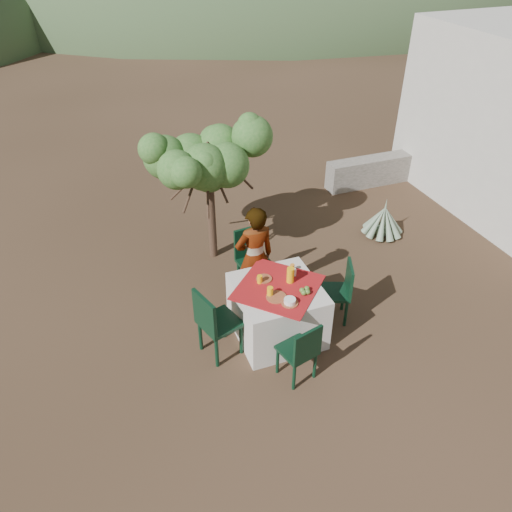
{
  "coord_description": "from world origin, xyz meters",
  "views": [
    {
      "loc": [
        -2.05,
        -4.25,
        4.55
      ],
      "look_at": [
        -0.28,
        0.51,
        0.99
      ],
      "focal_mm": 35.0,
      "sensor_mm": 36.0,
      "label": 1
    }
  ],
  "objects_px": {
    "chair_right": "(340,289)",
    "person": "(255,258)",
    "juice_pitcher": "(290,275)",
    "chair_far": "(252,257)",
    "shrub_tree": "(212,165)",
    "table": "(277,311)",
    "agave": "(383,221)",
    "chair_near": "(301,350)",
    "chair_left": "(214,322)"
  },
  "relations": [
    {
      "from": "chair_right",
      "to": "person",
      "type": "bearing_deg",
      "value": -105.04
    },
    {
      "from": "chair_right",
      "to": "juice_pitcher",
      "type": "height_order",
      "value": "juice_pitcher"
    },
    {
      "from": "chair_far",
      "to": "shrub_tree",
      "type": "bearing_deg",
      "value": 96.76
    },
    {
      "from": "shrub_tree",
      "to": "table",
      "type": "bearing_deg",
      "value": -84.3
    },
    {
      "from": "chair_right",
      "to": "juice_pitcher",
      "type": "bearing_deg",
      "value": -71.67
    },
    {
      "from": "table",
      "to": "agave",
      "type": "bearing_deg",
      "value": 31.89
    },
    {
      "from": "chair_far",
      "to": "juice_pitcher",
      "type": "xyz_separation_m",
      "value": [
        0.14,
        -0.97,
        0.34
      ]
    },
    {
      "from": "chair_near",
      "to": "juice_pitcher",
      "type": "height_order",
      "value": "juice_pitcher"
    },
    {
      "from": "juice_pitcher",
      "to": "person",
      "type": "bearing_deg",
      "value": 109.18
    },
    {
      "from": "chair_left",
      "to": "chair_right",
      "type": "distance_m",
      "value": 1.73
    },
    {
      "from": "chair_left",
      "to": "shrub_tree",
      "type": "relative_size",
      "value": 0.5
    },
    {
      "from": "table",
      "to": "chair_far",
      "type": "relative_size",
      "value": 1.37
    },
    {
      "from": "chair_far",
      "to": "chair_near",
      "type": "bearing_deg",
      "value": -98.93
    },
    {
      "from": "chair_near",
      "to": "juice_pitcher",
      "type": "xyz_separation_m",
      "value": [
        0.22,
        0.85,
        0.41
      ]
    },
    {
      "from": "table",
      "to": "shrub_tree",
      "type": "height_order",
      "value": "shrub_tree"
    },
    {
      "from": "chair_near",
      "to": "agave",
      "type": "distance_m",
      "value": 3.57
    },
    {
      "from": "chair_far",
      "to": "table",
      "type": "bearing_deg",
      "value": -98.6
    },
    {
      "from": "chair_left",
      "to": "chair_right",
      "type": "relative_size",
      "value": 1.11
    },
    {
      "from": "shrub_tree",
      "to": "juice_pitcher",
      "type": "bearing_deg",
      "value": -79.12
    },
    {
      "from": "shrub_tree",
      "to": "agave",
      "type": "xyz_separation_m",
      "value": [
        2.79,
        -0.44,
        -1.28
      ]
    },
    {
      "from": "chair_right",
      "to": "table",
      "type": "bearing_deg",
      "value": -68.06
    },
    {
      "from": "chair_near",
      "to": "chair_right",
      "type": "xyz_separation_m",
      "value": [
        0.92,
        0.8,
        0.02
      ]
    },
    {
      "from": "agave",
      "to": "person",
      "type": "bearing_deg",
      "value": -160.87
    },
    {
      "from": "chair_left",
      "to": "chair_near",
      "type": "bearing_deg",
      "value": -149.38
    },
    {
      "from": "table",
      "to": "chair_near",
      "type": "distance_m",
      "value": 0.81
    },
    {
      "from": "table",
      "to": "chair_left",
      "type": "relative_size",
      "value": 1.36
    },
    {
      "from": "chair_right",
      "to": "shrub_tree",
      "type": "bearing_deg",
      "value": -130.19
    },
    {
      "from": "person",
      "to": "shrub_tree",
      "type": "distance_m",
      "value": 1.57
    },
    {
      "from": "chair_left",
      "to": "juice_pitcher",
      "type": "bearing_deg",
      "value": -100.62
    },
    {
      "from": "chair_far",
      "to": "shrub_tree",
      "type": "relative_size",
      "value": 0.49
    },
    {
      "from": "chair_left",
      "to": "juice_pitcher",
      "type": "xyz_separation_m",
      "value": [
        1.03,
        0.12,
        0.33
      ]
    },
    {
      "from": "agave",
      "to": "juice_pitcher",
      "type": "distance_m",
      "value": 2.93
    },
    {
      "from": "chair_far",
      "to": "chair_near",
      "type": "distance_m",
      "value": 1.82
    },
    {
      "from": "table",
      "to": "shrub_tree",
      "type": "xyz_separation_m",
      "value": [
        -0.2,
        2.05,
        1.15
      ]
    },
    {
      "from": "chair_near",
      "to": "shrub_tree",
      "type": "xyz_separation_m",
      "value": [
        -0.16,
        2.85,
        1.07
      ]
    },
    {
      "from": "table",
      "to": "shrub_tree",
      "type": "distance_m",
      "value": 2.35
    },
    {
      "from": "table",
      "to": "chair_right",
      "type": "bearing_deg",
      "value": -0.02
    },
    {
      "from": "table",
      "to": "chair_far",
      "type": "bearing_deg",
      "value": 87.84
    },
    {
      "from": "chair_near",
      "to": "person",
      "type": "distance_m",
      "value": 1.53
    },
    {
      "from": "chair_near",
      "to": "table",
      "type": "bearing_deg",
      "value": -107.59
    },
    {
      "from": "chair_far",
      "to": "chair_right",
      "type": "height_order",
      "value": "chair_far"
    },
    {
      "from": "agave",
      "to": "chair_far",
      "type": "bearing_deg",
      "value": -166.82
    },
    {
      "from": "person",
      "to": "chair_far",
      "type": "bearing_deg",
      "value": -109.02
    },
    {
      "from": "chair_right",
      "to": "person",
      "type": "height_order",
      "value": "person"
    },
    {
      "from": "chair_far",
      "to": "chair_near",
      "type": "relative_size",
      "value": 1.15
    },
    {
      "from": "person",
      "to": "juice_pitcher",
      "type": "relative_size",
      "value": 7.36
    },
    {
      "from": "table",
      "to": "chair_far",
      "type": "xyz_separation_m",
      "value": [
        0.04,
        1.01,
        0.15
      ]
    },
    {
      "from": "chair_right",
      "to": "agave",
      "type": "bearing_deg",
      "value": 155.24
    },
    {
      "from": "chair_near",
      "to": "shrub_tree",
      "type": "height_order",
      "value": "shrub_tree"
    },
    {
      "from": "chair_near",
      "to": "person",
      "type": "xyz_separation_m",
      "value": [
        -0.01,
        1.5,
        0.29
      ]
    }
  ]
}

